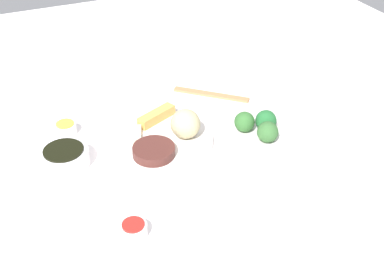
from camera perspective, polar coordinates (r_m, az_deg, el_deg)
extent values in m
cube|color=white|center=(1.22, -2.29, -2.98)|extent=(2.20, 2.20, 0.02)
cylinder|color=white|center=(1.24, -4.18, -1.29)|extent=(0.29, 0.29, 0.02)
sphere|color=tan|center=(1.21, -0.76, 0.48)|extent=(0.07, 0.07, 0.07)
cube|color=gold|center=(1.29, -4.07, 1.37)|extent=(0.11, 0.07, 0.03)
cube|color=beige|center=(1.24, -7.64, -0.75)|extent=(0.10, 0.09, 0.01)
cylinder|color=#4C251F|center=(1.17, -4.38, -2.62)|extent=(0.10, 0.10, 0.02)
cylinder|color=white|center=(1.28, 8.24, -0.47)|extent=(0.23, 0.23, 0.01)
sphere|color=#22622E|center=(1.26, 8.43, 0.84)|extent=(0.05, 0.05, 0.05)
sphere|color=#31632D|center=(1.25, 6.01, 0.71)|extent=(0.05, 0.05, 0.05)
sphere|color=#33612F|center=(1.22, 8.63, -0.45)|extent=(0.05, 0.05, 0.05)
cylinder|color=white|center=(1.19, -14.33, -3.34)|extent=(0.11, 0.11, 0.04)
cylinder|color=black|center=(1.18, -14.49, -2.47)|extent=(0.09, 0.09, 0.00)
cylinder|color=white|center=(1.31, -14.22, -0.09)|extent=(0.05, 0.05, 0.03)
cylinder|color=yellow|center=(1.30, -14.31, 0.47)|extent=(0.04, 0.04, 0.00)
cylinder|color=white|center=(1.00, -6.68, -11.52)|extent=(0.05, 0.05, 0.03)
cylinder|color=red|center=(0.99, -6.74, -10.90)|extent=(0.04, 0.04, 0.00)
cube|color=#AB764B|center=(1.43, 2.20, 3.84)|extent=(0.18, 0.16, 0.01)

